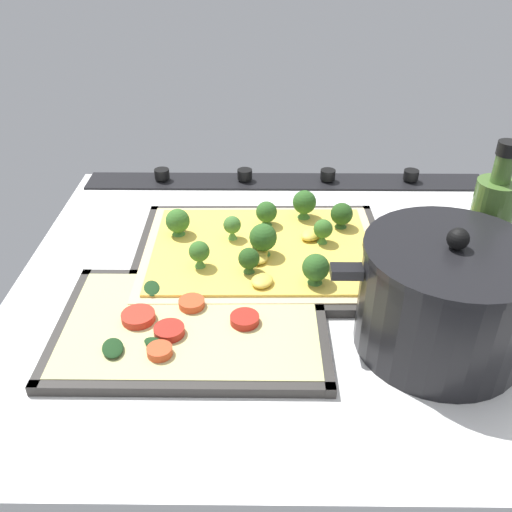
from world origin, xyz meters
TOP-DOWN VIEW (x-y plane):
  - ground_plane at (0.00, 0.00)cm, footprint 78.23×70.24cm
  - stove_control_panel at (0.00, -31.62)cm, footprint 75.10×7.00cm
  - baking_tray_front at (4.62, -5.19)cm, footprint 37.57×29.22cm
  - broccoli_pizza at (4.24, -5.37)cm, footprint 35.13×26.78cm
  - baking_tray_back at (13.18, 11.35)cm, footprint 33.21×22.62cm
  - veggie_pizza_back at (13.46, 11.46)cm, footprint 30.80×20.22cm
  - cooking_pot at (-16.22, 13.64)cm, footprint 26.52×19.71cm
  - oil_bottle at (-24.29, 2.53)cm, footprint 5.23×5.23cm

SIDE VIEW (x-z plane):
  - ground_plane at x=0.00cm, z-range -3.00..0.00cm
  - baking_tray_front at x=4.62cm, z-range -0.29..1.01cm
  - baking_tray_back at x=13.18cm, z-range -0.27..1.03cm
  - stove_control_panel at x=0.00cm, z-range -0.75..1.85cm
  - veggie_pizza_back at x=13.46cm, z-range 0.11..2.01cm
  - broccoli_pizza at x=4.24cm, z-range -1.14..5.08cm
  - cooking_pot at x=-16.22cm, z-range -1.15..14.73cm
  - oil_bottle at x=-24.29cm, z-range -1.86..19.41cm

